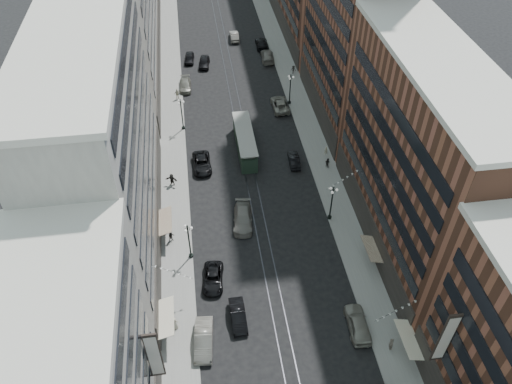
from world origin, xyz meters
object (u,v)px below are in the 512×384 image
lamppost_sw_far (189,240)px  streetcar (245,142)px  car_5 (238,316)px  pedestrian_4 (391,344)px  car_8 (185,85)px  car_12 (262,44)px  pedestrian_1 (175,323)px  car_9 (189,58)px  lamppost_se_far (332,202)px  car_extra_1 (243,218)px  pedestrian_2 (171,236)px  car_10 (294,160)px  car_extra_0 (267,56)px  car_4 (358,323)px  pedestrian_9 (293,70)px  car_11 (280,104)px  pedestrian_5 (172,180)px  car_14 (234,36)px  pedestrian_7 (327,162)px  pedestrian_6 (177,94)px  pedestrian_8 (326,150)px  car_7 (202,163)px  car_2 (213,278)px  car_13 (204,62)px  lamppost_se_mid (290,88)px  lamppost_sw_mid (182,113)px  car_1 (204,339)px

lamppost_sw_far → streetcar: bearing=65.6°
car_5 → pedestrian_4: (15.26, -5.73, 0.24)m
car_8 → car_12: 21.18m
pedestrian_1 → car_9: (4.07, 59.24, -0.27)m
lamppost_se_far → car_extra_1: 11.65m
pedestrian_1 → car_extra_1: bearing=-131.7°
lamppost_sw_far → pedestrian_2: 4.26m
car_10 → car_extra_0: 32.13m
car_4 → car_extra_1: 20.14m
car_5 → pedestrian_9: size_ratio=2.89×
car_11 → pedestrian_5: pedestrian_5 is taller
car_14 → pedestrian_7: (9.05, -43.18, 0.10)m
car_12 → pedestrian_6: size_ratio=2.97×
pedestrian_7 → pedestrian_8: (0.43, 2.79, 0.01)m
car_extra_0 → car_extra_1: 44.33m
car_7 → pedestrian_2: bearing=-110.1°
car_extra_1 → car_7: bearing=118.1°
car_5 → car_10: size_ratio=1.08×
lamppost_sw_far → car_2: size_ratio=1.12×
car_2 → car_13: (2.30, 51.47, 0.13)m
lamppost_sw_far → car_10: bearing=44.9°
car_11 → pedestrian_8: (4.59, -13.60, 0.11)m
pedestrian_4 → car_10: (-3.96, 31.28, -0.30)m
lamppost_se_far → lamppost_se_mid: bearing=90.0°
lamppost_sw_far → car_extra_1: 8.81m
car_4 → pedestrian_1: bearing=-5.2°
lamppost_se_far → car_11: (-1.87, 26.82, -2.29)m
pedestrian_1 → car_extra_0: 60.90m
lamppost_sw_mid → pedestrian_5: bearing=-98.5°
car_12 → pedestrian_8: bearing=99.3°
car_4 → car_9: size_ratio=1.21×
streetcar → car_13: bearing=99.4°
pedestrian_2 → car_7: 14.82m
lamppost_se_far → car_10: size_ratio=1.30×
lamppost_se_mid → car_2: (-16.00, -36.14, -2.41)m
car_5 → car_extra_1: size_ratio=0.77×
pedestrian_4 → car_9: size_ratio=0.39×
lamppost_sw_mid → car_10: lamppost_sw_mid is taller
lamppost_sw_far → car_10: 22.70m
pedestrian_2 → car_extra_1: pedestrian_2 is taller
car_10 → pedestrian_5: pedestrian_5 is taller
car_14 → lamppost_sw_far: bearing=79.4°
lamppost_se_mid → pedestrian_6: (-19.06, 4.10, -1.98)m
car_1 → pedestrian_9: size_ratio=3.31×
lamppost_se_mid → pedestrian_5: size_ratio=2.91×
car_5 → car_8: 49.28m
car_10 → lamppost_sw_mid: bearing=-31.2°
pedestrian_9 → car_12: bearing=124.8°
lamppost_sw_mid → car_2: bearing=-85.6°
car_2 → car_12: bearing=82.7°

